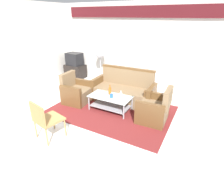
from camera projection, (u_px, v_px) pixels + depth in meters
The scene contains 14 objects.
ground_plane at pixel (93, 124), 4.28m from camera, with size 14.00×14.00×0.00m, color white.
wall_back at pixel (142, 43), 6.21m from camera, with size 6.52×0.19×2.80m.
rug at pixel (111, 110), 4.91m from camera, with size 3.10×2.12×0.01m, color maroon.
couch at pixel (124, 91), 5.31m from camera, with size 1.82×0.78×0.96m.
armchair_left at pixel (77, 93), 5.29m from camera, with size 0.75×0.81×0.85m.
armchair_right at pixel (154, 110), 4.34m from camera, with size 0.73×0.79×0.85m.
coffee_table at pixel (110, 101), 4.81m from camera, with size 1.10×0.60×0.40m.
bottle_orange at pixel (110, 91), 4.83m from camera, with size 0.07×0.07×0.27m.
bottle_clear at pixel (121, 96), 4.55m from camera, with size 0.07×0.07×0.23m.
cup at pixel (111, 96), 4.66m from camera, with size 0.08×0.08×0.10m, color #2659A5.
tv_stand at pixel (75, 71), 7.40m from camera, with size 0.80×0.50×0.52m, color black.
television at pixel (74, 59), 7.22m from camera, with size 0.64×0.49×0.48m.
pedestal_fan at pixel (100, 55), 6.64m from camera, with size 0.36×0.36×1.27m.
wicker_chair at pixel (45, 118), 3.59m from camera, with size 0.57×0.57×0.84m.
Camera 1 is at (2.14, -3.00, 2.37)m, focal length 29.30 mm.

